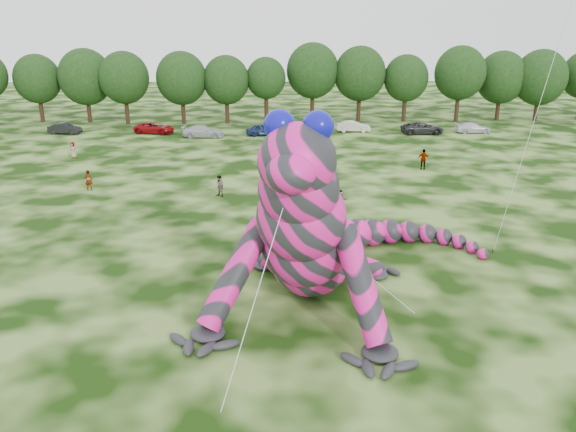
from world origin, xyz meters
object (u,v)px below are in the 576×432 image
Objects in this scene: tree_13 at (459,84)px; car_1 at (65,129)px; tree_8 at (226,90)px; tree_11 at (360,84)px; car_5 at (354,126)px; tree_7 at (182,88)px; spectator_0 at (89,180)px; tree_5 at (86,86)px; tree_6 at (125,88)px; inflatable_gecko at (316,196)px; tree_15 at (539,85)px; car_3 at (203,131)px; spectator_1 at (220,186)px; car_4 at (263,130)px; spectator_3 at (424,159)px; car_6 at (422,128)px; car_7 at (473,128)px; spectator_5 at (340,202)px; car_2 at (155,128)px; tree_14 at (500,86)px; tree_12 at (405,88)px; spectator_4 at (73,150)px; tree_4 at (39,88)px; tree_10 at (313,82)px.

tree_13 is 2.56× the size of car_1.
tree_11 is at bearing 3.84° from tree_8.
tree_7 is at bearing 76.09° from car_5.
spectator_0 is at bearing -140.18° from tree_13.
tree_5 reaches higher than tree_6.
tree_11 is at bearing -67.24° from car_1.
tree_7 is at bearing 118.90° from inflatable_gecko.
tree_7 is at bearing -178.86° from tree_15.
tree_6 is 5.75× the size of spectator_0.
car_3 is at bearing -107.80° from spectator_0.
spectator_1 is at bearing -129.78° from tree_13.
spectator_0 is at bearing 140.79° from car_4.
tree_11 is 2.44× the size of car_5.
spectator_3 is (14.69, -17.56, 0.23)m from car_4.
car_6 is (37.62, -8.75, -4.04)m from tree_6.
tree_13 is (50.26, -1.31, 0.17)m from tree_5.
tree_15 is at bearing -52.84° from car_7.
tree_7 is (-13.75, 50.87, 0.07)m from inflatable_gecko.
tree_11 is 41.75m from spectator_5.
car_4 is 2.21× the size of spectator_3.
tree_13 reaches higher than car_2.
tree_14 is 1.94× the size of car_3.
spectator_3 reaches higher than car_4.
spectator_3 reaches higher than spectator_1.
car_5 is (-8.11, -8.11, -3.81)m from tree_12.
car_7 is (49.55, -9.98, -4.28)m from tree_5.
tree_13 reaches higher than tree_5.
inflatable_gecko reaches higher than car_5.
spectator_4 is (-45.08, -21.37, -4.26)m from tree_13.
spectator_3 reaches higher than spectator_0.
tree_4 is 0.94× the size of tree_15.
car_6 is (43.46, -1.39, 0.06)m from car_1.
spectator_5 is at bearing -100.42° from tree_11.
tree_10 is 2.14× the size of car_2.
tree_5 is 43.14m from tree_12.
tree_13 is at bearing 90.18° from spectator_1.
tree_7 is at bearing 91.15° from spectator_4.
tree_4 is 0.86× the size of tree_10.
tree_6 is 1.86× the size of car_6.
spectator_5 is at bearing 72.31° from spectator_3.
tree_8 is at bearing 69.63° from car_5.
spectator_4 is at bearing -154.64° from tree_13.
tree_4 is 56.80m from tree_13.
spectator_4 is at bearing 119.09° from car_5.
tree_11 reaches higher than tree_8.
tree_11 reaches higher than car_5.
car_4 is (-6.67, -11.16, -4.55)m from tree_10.
tree_7 is 2.40× the size of car_1.
car_2 is 14.54m from spectator_4.
inflatable_gecko is at bearing -29.26° from spectator_1.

